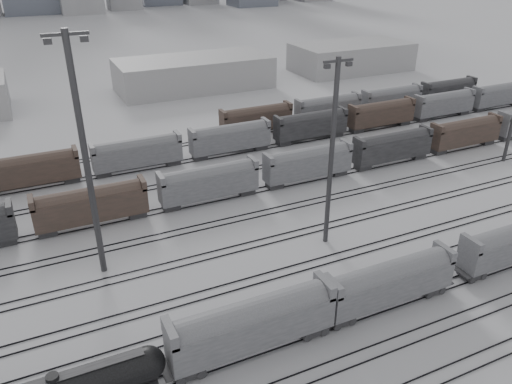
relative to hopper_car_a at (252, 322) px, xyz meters
name	(u,v)px	position (x,y,z in m)	size (l,w,h in m)	color
ground	(394,311)	(16.11, -1.00, -3.58)	(900.00, 900.00, 0.00)	silver
tracks	(310,232)	(16.11, 16.50, -3.50)	(220.00, 71.50, 0.16)	black
hopper_car_a	(252,322)	(0.00, 0.00, 0.00)	(16.19, 3.22, 5.79)	black
hopper_car_b	(390,281)	(15.82, 0.00, -0.25)	(15.03, 2.99, 5.38)	black
light_mast_b	(85,156)	(-10.53, 19.50, 11.15)	(4.44, 0.71, 27.76)	#373739
light_mast_c	(332,151)	(16.88, 13.90, 9.05)	(3.81, 0.61, 23.81)	#373739
bg_string_near	(308,165)	(24.11, 31.00, -0.78)	(151.00, 3.00, 5.60)	slate
bg_string_mid	(311,126)	(34.11, 47.00, -0.78)	(151.00, 3.00, 5.60)	black
bg_string_far	(360,105)	(51.61, 55.00, -0.78)	(66.00, 3.00, 5.60)	#4C3830
warehouse_mid	(194,73)	(26.11, 94.00, 0.42)	(40.00, 18.00, 8.00)	#9C9C9F
warehouse_right	(351,57)	(76.11, 94.00, 0.42)	(35.00, 18.00, 8.00)	#9C9C9F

